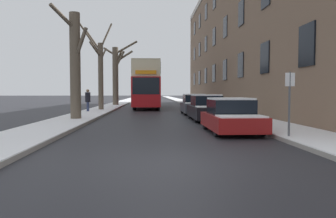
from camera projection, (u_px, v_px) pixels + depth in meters
ground_plane at (175, 163)px, 7.39m from camera, size 320.00×320.00×0.00m
sidewalk_left at (127, 101)px, 59.98m from camera, size 2.40×130.00×0.16m
sidewalk_right at (180, 101)px, 60.50m from camera, size 2.40×130.00×0.16m
terrace_facade_right at (265, 36)px, 31.73m from camera, size 9.10×46.43×14.19m
bare_tree_left_0 at (75, 64)px, 17.90m from camera, size 1.86×2.71×6.09m
bare_tree_left_1 at (100, 70)px, 27.65m from camera, size 2.63×3.18×7.59m
bare_tree_left_2 at (116, 73)px, 37.79m from camera, size 3.99×1.51×7.70m
double_decker_bus at (147, 83)px, 33.03m from camera, size 2.53×11.60×4.45m
parked_car_0 at (231, 117)px, 12.96m from camera, size 1.83×3.98×1.38m
parked_car_1 at (206, 108)px, 18.68m from camera, size 1.75×4.58×1.48m
parked_car_2 at (194, 105)px, 23.86m from camera, size 1.74×3.93×1.49m
pedestrian_left_sidewalk at (88, 100)px, 25.14m from camera, size 0.40×0.40×1.84m
street_sign_post at (289, 101)px, 10.71m from camera, size 0.32×0.07×2.26m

